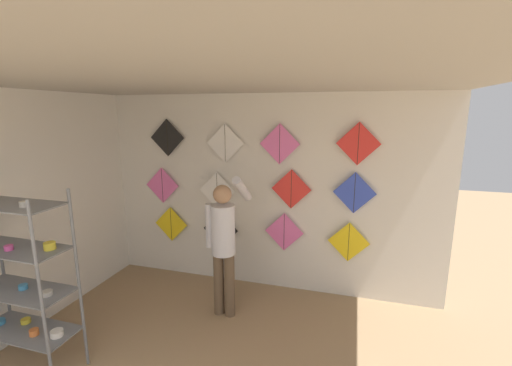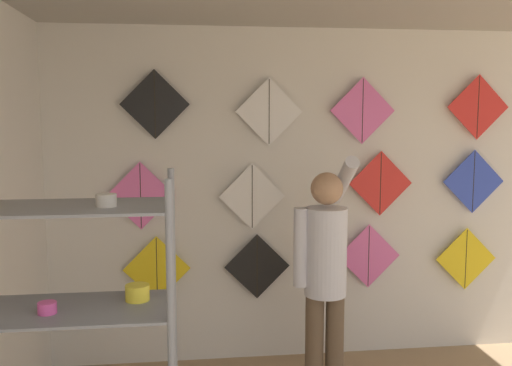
# 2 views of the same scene
# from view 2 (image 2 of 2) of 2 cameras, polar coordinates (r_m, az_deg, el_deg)

# --- Properties ---
(back_panel) EXTENTS (5.23, 0.06, 2.80)m
(back_panel) POSITION_cam_2_polar(r_m,az_deg,el_deg) (4.90, 5.80, -1.27)
(back_panel) COLOR silver
(back_panel) RESTS_ON ground
(shopkeeper) EXTENTS (0.46, 0.62, 1.81)m
(shopkeeper) POSITION_cam_2_polar(r_m,az_deg,el_deg) (4.08, 6.93, -8.43)
(shopkeeper) COLOR brown
(shopkeeper) RESTS_ON ground
(kite_0) EXTENTS (0.55, 0.01, 0.55)m
(kite_0) POSITION_cam_2_polar(r_m,az_deg,el_deg) (4.81, -9.89, -8.48)
(kite_0) COLOR yellow
(kite_1) EXTENTS (0.55, 0.01, 0.55)m
(kite_1) POSITION_cam_2_polar(r_m,az_deg,el_deg) (4.85, 0.11, -8.34)
(kite_1) COLOR black
(kite_2) EXTENTS (0.55, 0.01, 0.55)m
(kite_2) POSITION_cam_2_polar(r_m,az_deg,el_deg) (5.04, 11.19, -7.18)
(kite_2) COLOR pink
(kite_3) EXTENTS (0.55, 0.01, 0.55)m
(kite_3) POSITION_cam_2_polar(r_m,az_deg,el_deg) (5.40, 20.25, -7.13)
(kite_3) COLOR yellow
(kite_4) EXTENTS (0.55, 0.01, 0.55)m
(kite_4) POSITION_cam_2_polar(r_m,az_deg,el_deg) (4.70, -11.47, -1.26)
(kite_4) COLOR pink
(kite_5) EXTENTS (0.55, 0.01, 0.55)m
(kite_5) POSITION_cam_2_polar(r_m,az_deg,el_deg) (4.72, -0.39, -1.36)
(kite_5) COLOR white
(kite_6) EXTENTS (0.55, 0.01, 0.55)m
(kite_6) POSITION_cam_2_polar(r_m,az_deg,el_deg) (4.96, 12.34, -0.04)
(kite_6) COLOR red
(kite_7) EXTENTS (0.55, 0.01, 0.55)m
(kite_7) POSITION_cam_2_polar(r_m,az_deg,el_deg) (5.29, 20.92, 0.13)
(kite_7) COLOR blue
(kite_8) EXTENTS (0.55, 0.01, 0.55)m
(kite_8) POSITION_cam_2_polar(r_m,az_deg,el_deg) (4.64, -10.09, 7.75)
(kite_8) COLOR black
(kite_9) EXTENTS (0.55, 0.01, 0.55)m
(kite_9) POSITION_cam_2_polar(r_m,az_deg,el_deg) (4.69, 1.32, 7.15)
(kite_9) COLOR white
(kite_10) EXTENTS (0.55, 0.01, 0.55)m
(kite_10) POSITION_cam_2_polar(r_m,az_deg,el_deg) (4.87, 10.61, 7.12)
(kite_10) COLOR pink
(kite_11) EXTENTS (0.55, 0.01, 0.55)m
(kite_11) POSITION_cam_2_polar(r_m,az_deg,el_deg) (5.27, 21.32, 7.08)
(kite_11) COLOR red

